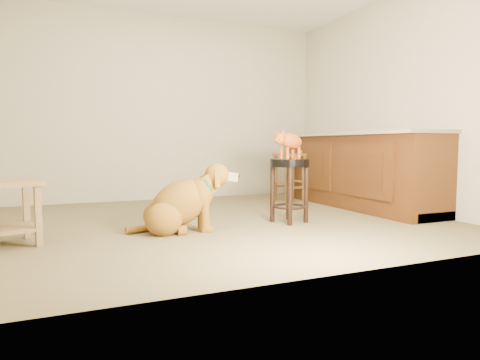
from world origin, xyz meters
name	(u,v)px	position (x,y,z in m)	size (l,w,h in m)	color
floor	(221,221)	(0.00, 0.00, 0.00)	(4.50, 4.00, 0.01)	brown
room_shell	(220,56)	(0.00, 0.00, 1.68)	(4.54, 4.04, 2.62)	#B4AE91
cabinet_run	(355,172)	(1.94, 0.30, 0.44)	(0.70, 2.56, 0.94)	#46250C
padded_stool	(289,177)	(0.61, -0.35, 0.46)	(0.42, 0.42, 0.64)	black
wood_stool	(290,176)	(1.45, 1.11, 0.34)	(0.38, 0.38, 0.66)	brown
side_table	(5,203)	(-1.92, -0.35, 0.34)	(0.61, 0.61, 0.51)	olive
golden_retriever	(181,205)	(-0.52, -0.37, 0.25)	(1.03, 0.55, 0.66)	brown
tabby_kitten	(289,142)	(0.60, -0.35, 0.81)	(0.46, 0.30, 0.32)	#903B0E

